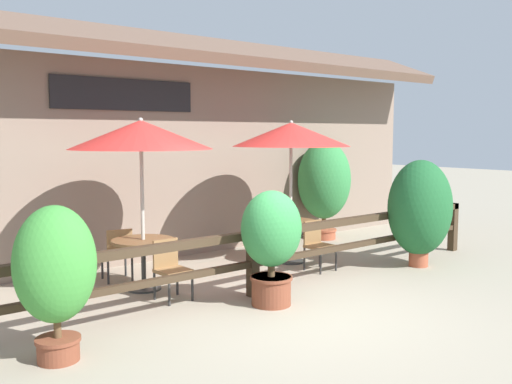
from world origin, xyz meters
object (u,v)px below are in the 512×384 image
object	(u,v)px
chair_near_wallside	(118,252)
potted_plant_small_flowering	(420,208)
chair_middle_streetside	(318,243)
dining_table_near	(143,249)
potted_plant_entrance_palm	(271,238)
potted_plant_tall_tropical	(324,182)
chair_middle_wallside	(264,231)
dining_table_middle	(291,229)
chair_near_streetside	(171,267)
patio_umbrella_near	(141,135)
potted_plant_corner_fern	(55,270)
patio_umbrella_middle	(291,135)

from	to	relation	value
chair_near_wallside	potted_plant_small_flowering	distance (m)	5.18
chair_near_wallside	chair_middle_streetside	xyz separation A→B (m)	(2.98, -1.47, 0.00)
dining_table_near	potted_plant_entrance_palm	size ratio (longest dim) A/B	0.60
potted_plant_entrance_palm	potted_plant_tall_tropical	world-z (taller)	potted_plant_tall_tropical
dining_table_near	chair_middle_wallside	world-z (taller)	chair_middle_wallside
dining_table_near	dining_table_middle	xyz separation A→B (m)	(2.94, -0.04, 0.00)
dining_table_middle	chair_middle_wallside	size ratio (longest dim) A/B	1.11
chair_middle_wallside	chair_middle_streetside	bearing A→B (deg)	102.87
potted_plant_entrance_palm	chair_near_wallside	bearing A→B (deg)	112.93
chair_near_streetside	chair_near_wallside	world-z (taller)	same
chair_near_wallside	chair_middle_streetside	bearing A→B (deg)	164.14
potted_plant_small_flowering	chair_middle_wallside	bearing A→B (deg)	122.82
chair_near_wallside	chair_middle_wallside	bearing A→B (deg)	-169.81
chair_near_streetside	potted_plant_entrance_palm	bearing A→B (deg)	-51.96
patio_umbrella_near	dining_table_middle	distance (m)	3.40
patio_umbrella_near	chair_near_wallside	distance (m)	1.97
dining_table_near	chair_near_wallside	xyz separation A→B (m)	(-0.08, 0.70, -0.14)
patio_umbrella_near	dining_table_near	distance (m)	1.70
chair_near_streetside	chair_middle_wallside	world-z (taller)	same
chair_middle_streetside	potted_plant_tall_tropical	size ratio (longest dim) A/B	0.39
potted_plant_entrance_palm	potted_plant_corner_fern	world-z (taller)	potted_plant_corner_fern
dining_table_middle	chair_near_streetside	bearing A→B (deg)	-167.18
patio_umbrella_near	potted_plant_corner_fern	bearing A→B (deg)	-136.51
dining_table_near	chair_near_wallside	world-z (taller)	chair_near_wallside
potted_plant_entrance_palm	dining_table_middle	bearing A→B (deg)	41.77
potted_plant_entrance_palm	chair_middle_wallside	bearing A→B (deg)	51.74
chair_near_wallside	potted_plant_small_flowering	xyz separation A→B (m)	(4.56, -2.40, 0.56)
dining_table_near	potted_plant_tall_tropical	distance (m)	5.25
chair_near_streetside	dining_table_near	bearing A→B (deg)	92.04
chair_middle_wallside	potted_plant_entrance_palm	size ratio (longest dim) A/B	0.54
chair_near_streetside	potted_plant_small_flowering	xyz separation A→B (m)	(4.43, -1.00, 0.56)
dining_table_middle	potted_plant_tall_tropical	size ratio (longest dim) A/B	0.43
patio_umbrella_near	potted_plant_corner_fern	distance (m)	3.05
potted_plant_small_flowering	potted_plant_entrance_palm	xyz separation A→B (m)	(-3.50, -0.09, -0.11)
dining_table_middle	chair_middle_streetside	xyz separation A→B (m)	(-0.04, -0.73, -0.14)
patio_umbrella_middle	chair_middle_streetside	distance (m)	1.98
potted_plant_corner_fern	potted_plant_small_flowering	bearing A→B (deg)	1.55
dining_table_near	patio_umbrella_middle	xyz separation A→B (m)	(2.94, -0.04, 1.70)
potted_plant_small_flowering	chair_near_streetside	bearing A→B (deg)	167.23
potted_plant_small_flowering	potted_plant_entrance_palm	world-z (taller)	potted_plant_small_flowering
chair_near_streetside	dining_table_middle	size ratio (longest dim) A/B	0.90
dining_table_middle	patio_umbrella_middle	bearing A→B (deg)	-116.57
chair_near_streetside	potted_plant_tall_tropical	size ratio (longest dim) A/B	0.39
patio_umbrella_near	chair_near_wallside	world-z (taller)	patio_umbrella_near
potted_plant_corner_fern	potted_plant_tall_tropical	size ratio (longest dim) A/B	0.74
patio_umbrella_near	potted_plant_corner_fern	size ratio (longest dim) A/B	1.58
chair_middle_streetside	chair_middle_wallside	world-z (taller)	same
chair_near_streetside	patio_umbrella_near	bearing A→B (deg)	92.04
potted_plant_entrance_palm	chair_middle_streetside	bearing A→B (deg)	28.06
chair_middle_wallside	potted_plant_entrance_palm	xyz separation A→B (m)	(-1.96, -2.49, 0.45)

